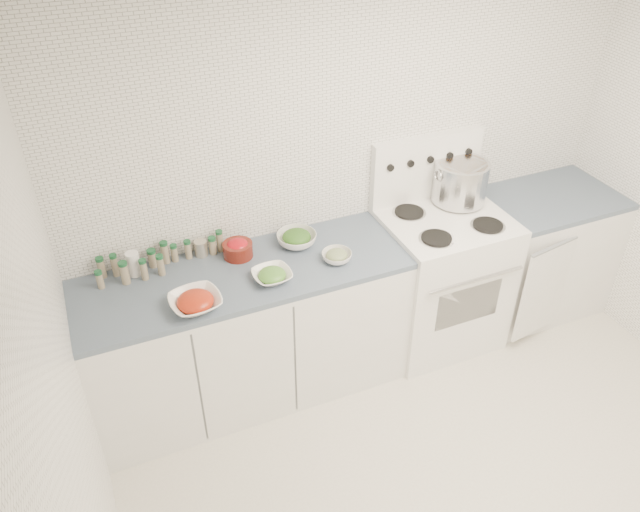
{
  "coord_description": "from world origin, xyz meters",
  "views": [
    {
      "loc": [
        -1.51,
        -1.5,
        2.95
      ],
      "look_at": [
        -0.39,
        1.14,
        0.92
      ],
      "focal_mm": 35.0,
      "sensor_mm": 36.0,
      "label": 1
    }
  ],
  "objects_px": {
    "stock_pot": "(460,180)",
    "bowl_snowpea": "(272,275)",
    "stove": "(439,275)",
    "bowl_tomato": "(195,302)"
  },
  "relations": [
    {
      "from": "stock_pot",
      "to": "bowl_snowpea",
      "type": "height_order",
      "value": "stock_pot"
    },
    {
      "from": "stock_pot",
      "to": "bowl_snowpea",
      "type": "distance_m",
      "value": 1.39
    },
    {
      "from": "stove",
      "to": "bowl_snowpea",
      "type": "height_order",
      "value": "stove"
    },
    {
      "from": "stock_pot",
      "to": "bowl_tomato",
      "type": "relative_size",
      "value": 1.26
    },
    {
      "from": "stove",
      "to": "stock_pot",
      "type": "relative_size",
      "value": 3.78
    },
    {
      "from": "bowl_tomato",
      "to": "bowl_snowpea",
      "type": "relative_size",
      "value": 1.3
    },
    {
      "from": "stove",
      "to": "stock_pot",
      "type": "distance_m",
      "value": 0.63
    },
    {
      "from": "stove",
      "to": "bowl_tomato",
      "type": "relative_size",
      "value": 4.77
    },
    {
      "from": "stove",
      "to": "bowl_tomato",
      "type": "bearing_deg",
      "value": -173.38
    },
    {
      "from": "stove",
      "to": "stock_pot",
      "type": "height_order",
      "value": "stove"
    }
  ]
}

